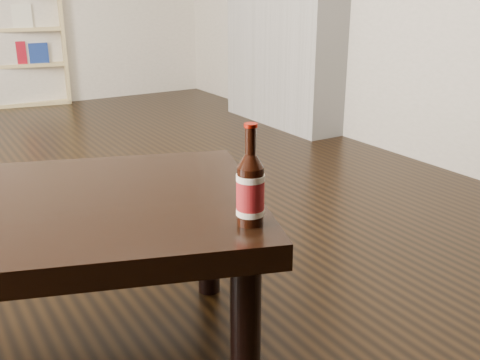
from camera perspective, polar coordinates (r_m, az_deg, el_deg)
floor at (r=2.74m, az=-22.22°, el=-5.68°), size 5.00×6.00×0.01m
bookshelf at (r=5.76m, az=-21.54°, el=14.40°), size 0.80×0.46×1.39m
coffee_table at (r=1.68m, az=-22.20°, el=-4.50°), size 1.57×1.22×0.52m
beer_bottle at (r=1.38m, az=1.06°, el=-1.00°), size 0.09×0.09×0.26m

